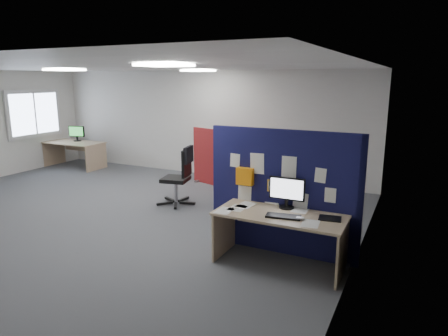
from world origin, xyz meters
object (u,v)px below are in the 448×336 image
at_px(red_divider, 220,159).
at_px(office_chair, 181,172).
at_px(monitor_main, 287,191).
at_px(second_desk, 75,148).
at_px(monitor_second, 77,133).
at_px(main_desk, 281,225).
at_px(navy_divider, 282,193).

xyz_separation_m(red_divider, office_chair, (-0.09, -1.55, 0.01)).
relative_size(monitor_main, office_chair, 0.43).
height_order(monitor_main, second_desk, monitor_main).
bearing_deg(red_divider, monitor_second, -165.60).
distance_m(monitor_main, second_desk, 7.89).
bearing_deg(second_desk, office_chair, -19.75).
xyz_separation_m(second_desk, monitor_second, (-0.04, 0.15, 0.41)).
distance_m(second_desk, office_chair, 4.93).
height_order(main_desk, red_divider, red_divider).
xyz_separation_m(navy_divider, monitor_second, (-7.19, 3.09, 0.06)).
distance_m(main_desk, monitor_second, 8.08).
bearing_deg(office_chair, monitor_main, -40.54).
xyz_separation_m(main_desk, monitor_main, (-0.00, 0.24, 0.42)).
bearing_deg(office_chair, monitor_second, 146.47).
distance_m(main_desk, red_divider, 4.07).
xyz_separation_m(main_desk, office_chair, (-2.62, 1.64, 0.11)).
height_order(monitor_main, red_divider, red_divider).
bearing_deg(red_divider, navy_divider, -32.08).
height_order(navy_divider, monitor_second, navy_divider).
relative_size(second_desk, monitor_second, 3.62).
bearing_deg(office_chair, red_divider, 74.34).
bearing_deg(monitor_main, second_desk, 156.59).
bearing_deg(office_chair, second_desk, 147.88).
bearing_deg(monitor_second, second_desk, -87.70).
distance_m(monitor_main, red_divider, 3.90).
height_order(monitor_main, office_chair, office_chair).
bearing_deg(navy_divider, monitor_main, -46.63).
relative_size(navy_divider, main_desk, 1.27).
height_order(main_desk, office_chair, office_chair).
height_order(monitor_main, monitor_second, monitor_main).
height_order(second_desk, office_chair, office_chair).
bearing_deg(monitor_main, monitor_second, 155.74).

